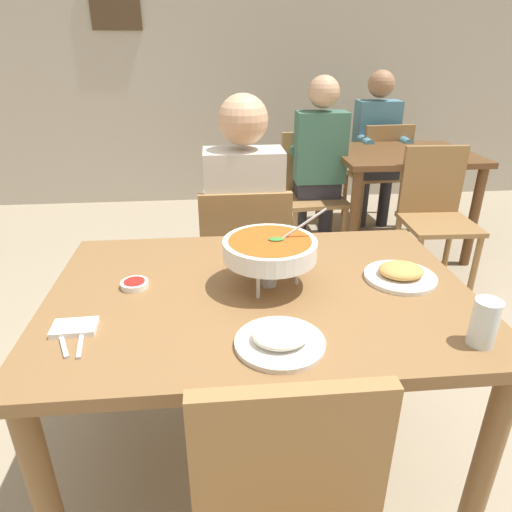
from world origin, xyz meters
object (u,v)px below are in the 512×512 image
(chair_diner_main, at_px, (245,263))
(chair_bg_left, at_px, (380,169))
(chair_bg_right, at_px, (315,170))
(chair_bg_corner, at_px, (435,208))
(diner_main, at_px, (244,216))
(appetizer_plate, at_px, (401,274))
(chair_bg_middle, at_px, (311,186))
(rice_plate, at_px, (280,339))
(curry_bowl, at_px, (270,249))
(sauce_dish, at_px, (135,284))
(dining_table_far, at_px, (401,171))
(dining_table_main, at_px, (260,317))
(patron_bg_middle, at_px, (319,156))
(drink_glass, at_px, (484,325))
(patron_bg_left, at_px, (377,141))

(chair_diner_main, relative_size, chair_bg_left, 1.00)
(chair_diner_main, height_order, chair_bg_right, same)
(chair_bg_corner, bearing_deg, chair_bg_left, 90.37)
(diner_main, distance_m, appetizer_plate, 0.90)
(chair_bg_left, distance_m, chair_bg_corner, 1.05)
(chair_bg_middle, height_order, chair_bg_right, same)
(chair_bg_left, xyz_separation_m, chair_bg_right, (-0.57, 0.02, 0.00))
(chair_diner_main, relative_size, rice_plate, 3.75)
(rice_plate, distance_m, chair_bg_right, 2.94)
(chair_bg_right, bearing_deg, appetizer_plate, -95.98)
(rice_plate, bearing_deg, curry_bowl, 87.82)
(appetizer_plate, height_order, chair_bg_right, chair_bg_right)
(appetizer_plate, relative_size, sauce_dish, 2.67)
(chair_bg_middle, bearing_deg, curry_bowl, -105.71)
(sauce_dish, relative_size, dining_table_far, 0.09)
(dining_table_main, height_order, chair_bg_left, chair_bg_left)
(chair_bg_corner, bearing_deg, sauce_dish, -140.88)
(diner_main, distance_m, patron_bg_middle, 1.38)
(patron_bg_middle, bearing_deg, rice_plate, -105.04)
(sauce_dish, distance_m, chair_bg_corner, 2.24)
(chair_bg_corner, bearing_deg, dining_table_far, 95.21)
(diner_main, relative_size, chair_bg_middle, 1.46)
(diner_main, distance_m, dining_table_far, 1.74)
(dining_table_main, bearing_deg, chair_bg_left, 62.40)
(chair_diner_main, xyz_separation_m, diner_main, (0.00, 0.03, 0.24))
(rice_plate, height_order, chair_bg_middle, chair_bg_middle)
(dining_table_main, xyz_separation_m, patron_bg_middle, (0.64, 2.00, 0.08))
(sauce_dish, xyz_separation_m, chair_bg_middle, (1.01, 1.99, -0.28))
(sauce_dish, bearing_deg, diner_main, 60.80)
(drink_glass, bearing_deg, sauce_dish, 157.22)
(rice_plate, relative_size, sauce_dish, 2.67)
(chair_bg_right, bearing_deg, dining_table_main, -106.29)
(diner_main, xyz_separation_m, sauce_dish, (-0.41, -0.73, 0.04))
(curry_bowl, bearing_deg, diner_main, 92.46)
(dining_table_main, bearing_deg, diner_main, 90.00)
(diner_main, relative_size, drink_glass, 10.08)
(chair_diner_main, relative_size, chair_bg_corner, 1.00)
(chair_bg_left, xyz_separation_m, patron_bg_left, (-0.04, 0.06, 0.24))
(dining_table_far, bearing_deg, chair_diner_main, -136.22)
(chair_diner_main, bearing_deg, patron_bg_middle, 62.93)
(chair_bg_middle, bearing_deg, rice_plate, -103.87)
(appetizer_plate, bearing_deg, patron_bg_left, 72.57)
(chair_bg_left, bearing_deg, sauce_dish, -125.02)
(rice_plate, bearing_deg, drink_glass, -4.48)
(curry_bowl, bearing_deg, dining_table_main, -141.19)
(appetizer_plate, distance_m, chair_bg_middle, 2.04)
(curry_bowl, relative_size, chair_bg_middle, 0.37)
(sauce_dish, bearing_deg, dining_table_main, -7.73)
(curry_bowl, distance_m, drink_glass, 0.64)
(chair_bg_left, distance_m, chair_bg_middle, 0.84)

